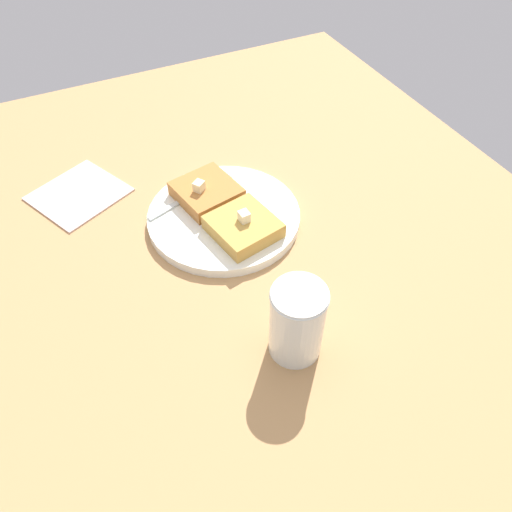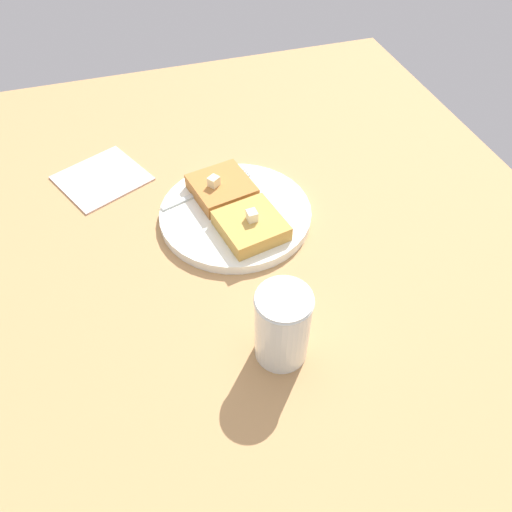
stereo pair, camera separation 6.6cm
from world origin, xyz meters
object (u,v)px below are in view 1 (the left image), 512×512
at_px(fork, 196,193).
at_px(napkin, 79,194).
at_px(plate, 225,218).
at_px(syrup_jar, 297,324).

distance_m(fork, napkin, 0.20).
xyz_separation_m(plate, syrup_jar, (0.24, -0.01, 0.04)).
relative_size(syrup_jar, napkin, 0.82).
relative_size(plate, syrup_jar, 2.18).
distance_m(fork, syrup_jar, 0.31).
height_order(syrup_jar, napkin, syrup_jar).
bearing_deg(napkin, syrup_jar, 23.65).
bearing_deg(fork, napkin, -120.20).
distance_m(syrup_jar, napkin, 0.45).
bearing_deg(napkin, plate, 49.32).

